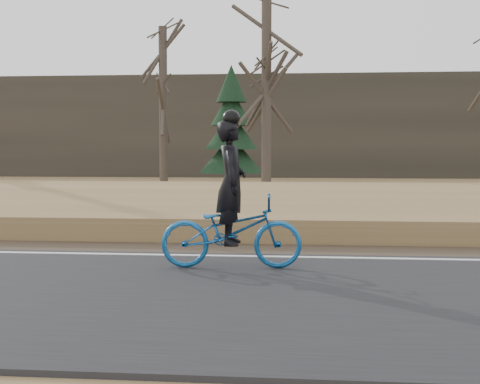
{
  "coord_description": "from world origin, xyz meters",
  "views": [
    {
      "loc": [
        -1.44,
        -10.62,
        1.88
      ],
      "look_at": [
        -2.53,
        0.5,
        1.1
      ],
      "focal_mm": 50.0,
      "sensor_mm": 36.0,
      "label": 1
    }
  ],
  "objects": [
    {
      "name": "railroad",
      "position": [
        0.0,
        8.0,
        0.53
      ],
      "size": [
        120.0,
        2.4,
        0.29
      ],
      "color": "black",
      "rests_on": "ballast"
    },
    {
      "name": "shoulder",
      "position": [
        0.0,
        1.2,
        0.02
      ],
      "size": [
        120.0,
        1.6,
        0.04
      ],
      "primitive_type": "cube",
      "color": "#473A2B",
      "rests_on": "ground"
    },
    {
      "name": "conifer",
      "position": [
        -4.42,
        16.36,
        2.43
      ],
      "size": [
        2.6,
        2.6,
        5.12
      ],
      "color": "#473F34",
      "rests_on": "ground"
    },
    {
      "name": "cyclist",
      "position": [
        -2.53,
        -0.83,
        0.8
      ],
      "size": [
        2.13,
        0.86,
        2.35
      ],
      "rotation": [
        0.0,
        0.0,
        1.64
      ],
      "color": "#155491",
      "rests_on": "road"
    },
    {
      "name": "bare_tree_near_left",
      "position": [
        -2.81,
        12.95,
        3.68
      ],
      "size": [
        0.36,
        0.36,
        7.37
      ],
      "primitive_type": "cylinder",
      "color": "#473F34",
      "rests_on": "ground"
    },
    {
      "name": "edge_line",
      "position": [
        0.0,
        0.2,
        0.07
      ],
      "size": [
        120.0,
        0.12,
        0.01
      ],
      "primitive_type": "cube",
      "color": "silver",
      "rests_on": "road"
    },
    {
      "name": "bare_tree_left",
      "position": [
        -7.52,
        17.73,
        3.47
      ],
      "size": [
        0.36,
        0.36,
        6.93
      ],
      "primitive_type": "cylinder",
      "color": "#473F34",
      "rests_on": "ground"
    },
    {
      "name": "treeline_backdrop",
      "position": [
        0.0,
        30.0,
        3.0
      ],
      "size": [
        120.0,
        4.0,
        6.0
      ],
      "primitive_type": "cube",
      "color": "#383328",
      "rests_on": "ground"
    },
    {
      "name": "embankment",
      "position": [
        0.0,
        4.2,
        0.22
      ],
      "size": [
        120.0,
        5.0,
        0.44
      ],
      "primitive_type": "cube",
      "color": "#96754C",
      "rests_on": "ground"
    },
    {
      "name": "road",
      "position": [
        0.0,
        -2.5,
        0.03
      ],
      "size": [
        120.0,
        6.0,
        0.06
      ],
      "primitive_type": "cube",
      "color": "black",
      "rests_on": "ground"
    },
    {
      "name": "ballast",
      "position": [
        0.0,
        8.0,
        0.23
      ],
      "size": [
        120.0,
        3.0,
        0.45
      ],
      "primitive_type": "cube",
      "color": "slate",
      "rests_on": "ground"
    },
    {
      "name": "ground",
      "position": [
        0.0,
        0.0,
        0.0
      ],
      "size": [
        120.0,
        120.0,
        0.0
      ],
      "primitive_type": "plane",
      "color": "#96754C",
      "rests_on": "ground"
    }
  ]
}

